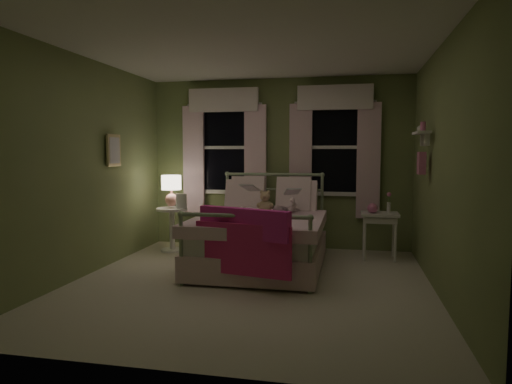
% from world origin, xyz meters
% --- Properties ---
extents(room_shell, '(4.20, 4.20, 4.20)m').
position_xyz_m(room_shell, '(0.00, 0.00, 1.30)').
color(room_shell, beige).
rests_on(room_shell, ground).
extents(bed, '(1.58, 2.04, 1.18)m').
position_xyz_m(bed, '(-0.01, 0.80, 0.38)').
color(bed, white).
rests_on(bed, ground).
extents(pink_throw, '(1.09, 0.47, 0.71)m').
position_xyz_m(pink_throw, '(-0.01, -0.23, 0.61)').
color(pink_throw, '#EA2D9D').
rests_on(pink_throw, bed).
extents(child_left, '(0.29, 0.20, 0.77)m').
position_xyz_m(child_left, '(-0.29, 1.22, 0.95)').
color(child_left, '#F7D1DD').
rests_on(child_left, bed).
extents(child_right, '(0.45, 0.40, 0.78)m').
position_xyz_m(child_right, '(0.27, 1.22, 0.96)').
color(child_right, '#F7D1DD').
rests_on(child_right, bed).
extents(book_left, '(0.22, 0.16, 0.26)m').
position_xyz_m(book_left, '(-0.29, 0.97, 0.96)').
color(book_left, beige).
rests_on(book_left, child_left).
extents(book_right, '(0.22, 0.17, 0.26)m').
position_xyz_m(book_right, '(0.27, 0.97, 0.92)').
color(book_right, beige).
rests_on(book_right, child_right).
extents(teddy_bear, '(0.23, 0.19, 0.31)m').
position_xyz_m(teddy_bear, '(-0.01, 1.06, 0.79)').
color(teddy_bear, tan).
rests_on(teddy_bear, bed).
extents(nightstand_left, '(0.46, 0.46, 0.65)m').
position_xyz_m(nightstand_left, '(-1.50, 1.45, 0.42)').
color(nightstand_left, white).
rests_on(nightstand_left, ground).
extents(table_lamp, '(0.29, 0.29, 0.46)m').
position_xyz_m(table_lamp, '(-1.50, 1.45, 0.95)').
color(table_lamp, '#FFA796').
rests_on(table_lamp, nightstand_left).
extents(book_nightstand, '(0.18, 0.23, 0.02)m').
position_xyz_m(book_nightstand, '(-1.40, 1.37, 0.66)').
color(book_nightstand, beige).
rests_on(book_nightstand, nightstand_left).
extents(nightstand_right, '(0.50, 0.40, 0.64)m').
position_xyz_m(nightstand_right, '(1.50, 1.52, 0.55)').
color(nightstand_right, white).
rests_on(nightstand_right, ground).
extents(pink_toy, '(0.14, 0.19, 0.14)m').
position_xyz_m(pink_toy, '(1.40, 1.52, 0.71)').
color(pink_toy, pink).
rests_on(pink_toy, nightstand_right).
extents(bud_vase, '(0.06, 0.06, 0.28)m').
position_xyz_m(bud_vase, '(1.62, 1.57, 0.79)').
color(bud_vase, white).
rests_on(bud_vase, nightstand_right).
extents(window_left, '(1.34, 0.13, 1.96)m').
position_xyz_m(window_left, '(-0.85, 2.03, 1.62)').
color(window_left, black).
rests_on(window_left, room_shell).
extents(window_right, '(1.34, 0.13, 1.96)m').
position_xyz_m(window_right, '(0.85, 2.03, 1.62)').
color(window_right, black).
rests_on(window_right, room_shell).
extents(wall_shelf, '(0.15, 0.50, 0.60)m').
position_xyz_m(wall_shelf, '(1.90, 0.70, 1.52)').
color(wall_shelf, white).
rests_on(wall_shelf, room_shell).
extents(framed_picture, '(0.03, 0.32, 0.42)m').
position_xyz_m(framed_picture, '(-1.95, 0.60, 1.50)').
color(framed_picture, beige).
rests_on(framed_picture, room_shell).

